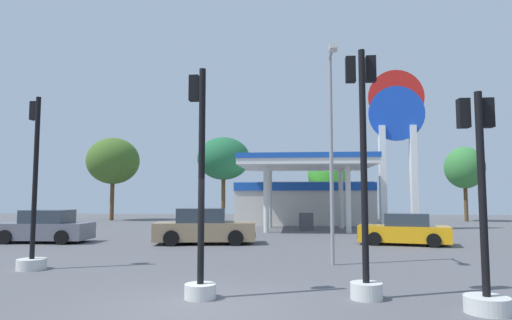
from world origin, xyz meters
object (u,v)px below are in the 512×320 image
(tree_3, at_px, (465,168))
(corner_streetlamp, at_px, (332,136))
(traffic_signal_2, at_px, (364,201))
(traffic_signal_1, at_px, (33,224))
(car_2, at_px, (204,228))
(car_1, at_px, (45,228))
(traffic_signal_3, at_px, (483,239))
(station_pole_sign, at_px, (397,129))
(tree_1, at_px, (224,159))
(tree_2, at_px, (329,175))
(car_0, at_px, (404,230))
(tree_0, at_px, (113,161))
(traffic_signal_0, at_px, (200,222))

(tree_3, relative_size, corner_streetlamp, 0.97)
(traffic_signal_2, bearing_deg, traffic_signal_1, 162.54)
(car_2, xyz_separation_m, traffic_signal_2, (5.55, -10.22, 1.30))
(tree_3, bearing_deg, car_1, -143.29)
(corner_streetlamp, bearing_deg, car_1, 155.49)
(car_2, bearing_deg, traffic_signal_3, -55.81)
(station_pole_sign, distance_m, tree_1, 15.92)
(station_pole_sign, height_order, car_2, station_pole_sign)
(station_pole_sign, height_order, tree_3, station_pole_sign)
(traffic_signal_3, bearing_deg, tree_3, 69.75)
(traffic_signal_1, xyz_separation_m, tree_2, (10.89, 27.81, 2.77))
(car_0, distance_m, tree_3, 22.06)
(tree_0, xyz_separation_m, tree_1, (10.23, -0.21, 0.12))
(tree_3, bearing_deg, traffic_signal_0, -119.24)
(station_pole_sign, xyz_separation_m, tree_0, (-23.21, 9.36, -1.17))
(traffic_signal_0, bearing_deg, car_1, 132.78)
(car_2, bearing_deg, traffic_signal_1, -116.22)
(station_pole_sign, distance_m, tree_3, 13.26)
(tree_1, distance_m, tree_2, 9.73)
(car_2, xyz_separation_m, traffic_signal_0, (2.07, -10.48, 0.87))
(car_0, xyz_separation_m, corner_streetlamp, (-3.68, -6.33, 3.41))
(car_1, bearing_deg, traffic_signal_2, -37.72)
(traffic_signal_3, bearing_deg, traffic_signal_1, 161.21)
(car_0, distance_m, car_2, 8.95)
(traffic_signal_3, relative_size, tree_0, 0.55)
(car_2, height_order, traffic_signal_0, traffic_signal_0)
(car_1, distance_m, traffic_signal_1, 8.26)
(traffic_signal_1, relative_size, traffic_signal_3, 1.24)
(traffic_signal_3, height_order, corner_streetlamp, corner_streetlamp)
(station_pole_sign, distance_m, traffic_signal_0, 22.21)
(tree_1, bearing_deg, tree_0, 178.82)
(tree_0, height_order, tree_2, tree_0)
(traffic_signal_1, bearing_deg, traffic_signal_0, -28.93)
(car_1, height_order, tree_3, tree_3)
(traffic_signal_3, distance_m, tree_2, 31.74)
(traffic_signal_2, bearing_deg, tree_2, 86.78)
(traffic_signal_1, relative_size, traffic_signal_2, 0.96)
(car_1, bearing_deg, corner_streetlamp, -24.51)
(tree_0, bearing_deg, traffic_signal_3, -56.23)
(traffic_signal_2, relative_size, tree_0, 0.71)
(corner_streetlamp, bearing_deg, tree_0, 125.62)
(traffic_signal_0, distance_m, tree_0, 32.76)
(tree_0, relative_size, corner_streetlamp, 1.12)
(car_0, height_order, tree_0, tree_0)
(car_0, bearing_deg, tree_0, 139.37)
(car_1, bearing_deg, tree_3, 36.71)
(car_2, distance_m, tree_0, 22.88)
(traffic_signal_2, relative_size, corner_streetlamp, 0.79)
(traffic_signal_0, height_order, traffic_signal_1, traffic_signal_1)
(car_1, distance_m, tree_1, 19.92)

